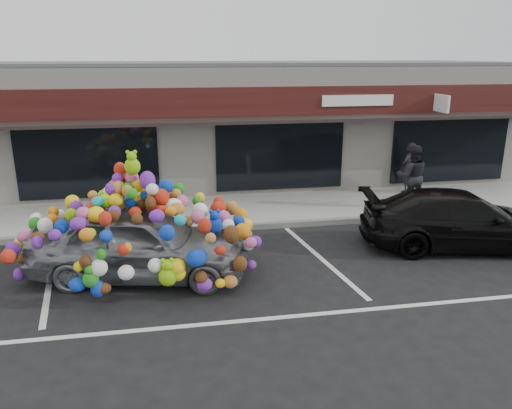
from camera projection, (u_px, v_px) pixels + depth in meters
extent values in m
plane|color=black|center=(201.00, 271.00, 10.97)|extent=(90.00, 90.00, 0.00)
cube|color=white|center=(183.00, 124.00, 18.37)|extent=(24.00, 6.00, 4.20)
cube|color=#59595B|center=(180.00, 64.00, 17.75)|extent=(24.00, 6.00, 0.12)
cube|color=black|center=(185.00, 103.00, 15.17)|extent=(24.00, 0.18, 0.90)
cube|color=black|center=(187.00, 122.00, 14.82)|extent=(24.00, 1.20, 0.10)
cube|color=white|center=(441.00, 103.00, 16.14)|extent=(0.08, 0.95, 0.55)
cube|color=white|center=(358.00, 100.00, 15.98)|extent=(2.40, 0.04, 0.35)
cube|color=black|center=(88.00, 161.00, 15.20)|extent=(4.20, 0.12, 2.30)
cube|color=black|center=(280.00, 154.00, 16.21)|extent=(4.20, 0.12, 2.30)
cube|color=black|center=(449.00, 148.00, 17.23)|extent=(4.20, 0.12, 2.30)
cube|color=#979792|center=(191.00, 213.00, 14.72)|extent=(26.00, 3.00, 0.15)
cube|color=slate|center=(194.00, 230.00, 13.30)|extent=(26.00, 0.18, 0.16)
cube|color=silver|center=(50.00, 278.00, 10.62)|extent=(0.73, 4.37, 0.01)
cube|color=silver|center=(321.00, 258.00, 11.63)|extent=(0.73, 4.37, 0.01)
cube|color=silver|center=(320.00, 314.00, 9.14)|extent=(14.00, 0.12, 0.01)
imported|color=#B5BCC1|center=(140.00, 242.00, 10.48)|extent=(2.72, 4.82, 1.55)
ellipsoid|color=red|center=(135.00, 180.00, 10.09)|extent=(1.73, 2.15, 1.16)
sphere|color=yellow|center=(216.00, 225.00, 10.51)|extent=(0.34, 0.34, 0.34)
sphere|color=#1931CD|center=(170.00, 269.00, 9.71)|extent=(0.36, 0.36, 0.36)
sphere|color=green|center=(106.00, 236.00, 11.32)|extent=(0.30, 0.30, 0.30)
sphere|color=pink|center=(134.00, 154.00, 9.94)|extent=(0.32, 0.32, 0.32)
sphere|color=yellow|center=(71.00, 229.00, 10.25)|extent=(0.30, 0.30, 0.30)
imported|color=black|center=(461.00, 220.00, 12.16)|extent=(2.81, 5.08, 1.39)
imported|color=#222327|center=(408.00, 168.00, 16.47)|extent=(0.72, 0.69, 1.66)
imported|color=black|center=(412.00, 176.00, 14.87)|extent=(1.03, 0.87, 1.87)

